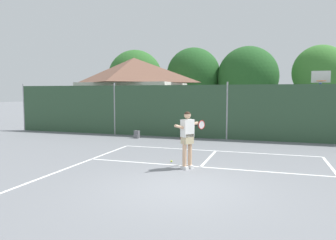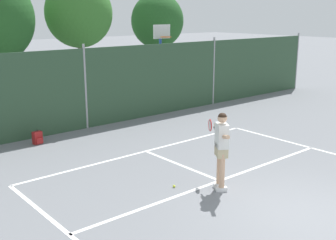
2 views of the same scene
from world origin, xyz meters
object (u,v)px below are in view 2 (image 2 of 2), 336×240
Objects in this scene: basketball_hoop at (161,53)px; backpack_red at (38,138)px; tennis_ball at (174,186)px; tennis_player at (221,144)px.

basketball_hoop is 7.34m from backpack_red.
tennis_ball is 0.14× the size of backpack_red.
tennis_ball is at bearing -127.46° from basketball_hoop.
backpack_red is (-1.03, 5.42, 0.16)m from tennis_ball.
tennis_ball is 5.52m from backpack_red.
basketball_hoop reaches higher than backpack_red.
basketball_hoop reaches higher than tennis_ball.
basketball_hoop is 53.79× the size of tennis_ball.
tennis_player reaches higher than backpack_red.
tennis_player reaches higher than tennis_ball.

